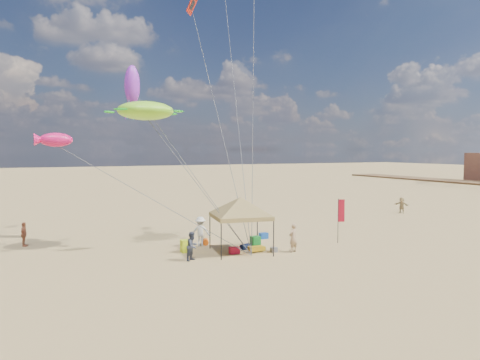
{
  "coord_description": "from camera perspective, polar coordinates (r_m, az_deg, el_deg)",
  "views": [
    {
      "loc": [
        -11.72,
        -21.46,
        5.8
      ],
      "look_at": [
        0.0,
        3.0,
        4.0
      ],
      "focal_mm": 34.44,
      "sensor_mm": 36.0,
      "label": 1
    }
  ],
  "objects": [
    {
      "name": "turtle_kite",
      "position": [
        27.16,
        -11.62,
        8.4
      ],
      "size": [
        3.3,
        2.67,
        1.08
      ],
      "primitive_type": "ellipsoid",
      "rotation": [
        0.0,
        0.0,
        -0.02
      ],
      "color": "#90EC26",
      "rests_on": "ground"
    },
    {
      "name": "bag_navy",
      "position": [
        26.84,
        0.63,
        -8.29
      ],
      "size": [
        0.69,
        0.54,
        0.36
      ],
      "primitive_type": "cylinder",
      "rotation": [
        0.0,
        1.57,
        0.35
      ],
      "color": "#0C1737",
      "rests_on": "ground"
    },
    {
      "name": "canopy_tent",
      "position": [
        25.79,
        0.07,
        -2.39
      ],
      "size": [
        5.8,
        5.8,
        3.63
      ],
      "color": "black",
      "rests_on": "ground"
    },
    {
      "name": "person_far_a",
      "position": [
        30.55,
        -25.2,
        -6.1
      ],
      "size": [
        0.59,
        0.93,
        1.48
      ],
      "primitive_type": "imported",
      "rotation": [
        0.0,
        0.0,
        1.28
      ],
      "color": "#B66B46",
      "rests_on": "ground"
    },
    {
      "name": "bag_orange",
      "position": [
        28.37,
        -4.28,
        -7.64
      ],
      "size": [
        0.54,
        0.69,
        0.36
      ],
      "primitive_type": "cylinder",
      "rotation": [
        0.0,
        1.57,
        1.22
      ],
      "color": "#D9500C",
      "rests_on": "ground"
    },
    {
      "name": "cooler_red",
      "position": [
        25.92,
        -0.7,
        -8.71
      ],
      "size": [
        0.54,
        0.38,
        0.38
      ],
      "primitive_type": "cube",
      "color": "red",
      "rests_on": "ground"
    },
    {
      "name": "cooler_blue",
      "position": [
        30.19,
        2.94,
        -6.92
      ],
      "size": [
        0.54,
        0.38,
        0.38
      ],
      "primitive_type": "cube",
      "color": "#124399",
      "rests_on": "ground"
    },
    {
      "name": "beach_cart",
      "position": [
        26.35,
        2.05,
        -8.47
      ],
      "size": [
        0.9,
        0.5,
        0.24
      ],
      "primitive_type": "cube",
      "color": "gold",
      "rests_on": "ground"
    },
    {
      "name": "stunt_kite_red",
      "position": [
        33.86,
        -5.97,
        20.75
      ],
      "size": [
        1.14,
        1.33,
        1.13
      ],
      "primitive_type": "cube",
      "rotation": [
        0.44,
        0.0,
        0.99
      ],
      "color": "red",
      "rests_on": "ground"
    },
    {
      "name": "person_near_c",
      "position": [
        27.81,
        -4.93,
        -6.38
      ],
      "size": [
        1.32,
        1.06,
        1.78
      ],
      "primitive_type": "imported",
      "rotation": [
        0.0,
        0.0,
        2.75
      ],
      "color": "white",
      "rests_on": "ground"
    },
    {
      "name": "person_far_c",
      "position": [
        44.44,
        19.4,
        -2.95
      ],
      "size": [
        0.92,
        1.44,
        1.49
      ],
      "primitive_type": "imported",
      "rotation": [
        0.0,
        0.0,
        5.1
      ],
      "color": "tan",
      "rests_on": "ground"
    },
    {
      "name": "squid_kite",
      "position": [
        30.05,
        -13.22,
        11.36
      ],
      "size": [
        1.06,
        1.06,
        2.48
      ],
      "primitive_type": "ellipsoid",
      "rotation": [
        0.0,
        0.0,
        -0.11
      ],
      "color": "#AE31DA",
      "rests_on": "ground"
    },
    {
      "name": "chair_yellow",
      "position": [
        26.44,
        -6.76,
        -8.13
      ],
      "size": [
        0.5,
        0.5,
        0.7
      ],
      "primitive_type": "cube",
      "color": "#C6E419",
      "rests_on": "ground"
    },
    {
      "name": "feather_flag",
      "position": [
        29.17,
        12.35,
        -4.04
      ],
      "size": [
        0.41,
        0.16,
        2.78
      ],
      "color": "black",
      "rests_on": "ground"
    },
    {
      "name": "crate_grey",
      "position": [
        26.36,
        4.22,
        -8.61
      ],
      "size": [
        0.34,
        0.3,
        0.28
      ],
      "primitive_type": "cube",
      "color": "slate",
      "rests_on": "ground"
    },
    {
      "name": "fish_kite",
      "position": [
        25.34,
        -21.82,
        4.64
      ],
      "size": [
        1.79,
        1.24,
        0.72
      ],
      "primitive_type": "ellipsoid",
      "rotation": [
        0.0,
        0.0,
        -0.29
      ],
      "color": "#E91460",
      "rests_on": "ground"
    },
    {
      "name": "ground",
      "position": [
        25.13,
        3.0,
        -9.55
      ],
      "size": [
        280.0,
        280.0,
        0.0
      ],
      "primitive_type": "plane",
      "color": "tan",
      "rests_on": "ground"
    },
    {
      "name": "person_near_b",
      "position": [
        24.38,
        -5.93,
        -8.15
      ],
      "size": [
        0.94,
        0.9,
        1.52
      ],
      "primitive_type": "imported",
      "rotation": [
        0.0,
        0.0,
        0.63
      ],
      "color": "#3D4353",
      "rests_on": "ground"
    },
    {
      "name": "chair_green",
      "position": [
        27.31,
        1.9,
        -7.72
      ],
      "size": [
        0.5,
        0.5,
        0.7
      ],
      "primitive_type": "cube",
      "color": "green",
      "rests_on": "ground"
    },
    {
      "name": "person_near_a",
      "position": [
        26.36,
        6.6,
        -7.12
      ],
      "size": [
        0.69,
        0.57,
        1.64
      ],
      "primitive_type": "imported",
      "rotation": [
        0.0,
        0.0,
        3.48
      ],
      "color": "tan",
      "rests_on": "ground"
    }
  ]
}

